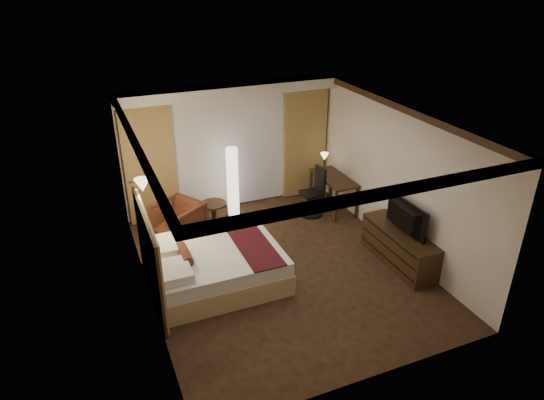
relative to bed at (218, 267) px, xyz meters
name	(u,v)px	position (x,y,z in m)	size (l,w,h in m)	color
floor	(281,268)	(1.14, -0.01, -0.31)	(4.50, 5.50, 0.01)	black
ceiling	(282,119)	(1.14, -0.01, 2.39)	(4.50, 5.50, 0.01)	white
back_wall	(229,146)	(1.14, 2.74, 1.04)	(4.50, 0.02, 2.70)	beige
left_wall	(142,225)	(-1.11, -0.01, 1.04)	(0.02, 5.50, 2.70)	beige
right_wall	(396,178)	(3.39, -0.01, 1.04)	(0.02, 5.50, 2.70)	beige
crown_molding	(282,123)	(1.14, -0.01, 2.33)	(4.50, 5.50, 0.12)	black
soffit	(231,90)	(1.14, 2.49, 2.29)	(4.50, 0.50, 0.20)	white
curtain_sheer	(231,152)	(1.14, 2.66, 0.94)	(2.48, 0.04, 2.45)	silver
curtain_left_drape	(150,165)	(-0.56, 2.60, 0.94)	(1.00, 0.14, 2.45)	tan
curtain_right_drape	(304,142)	(2.84, 2.60, 0.94)	(1.00, 0.14, 2.45)	tan
wall_sconce	(142,185)	(-0.95, 0.82, 1.31)	(0.24, 0.24, 0.24)	white
bed	(218,267)	(0.00, 0.00, 0.00)	(2.10, 1.64, 0.61)	white
headboard	(150,258)	(-1.06, 0.00, 0.44)	(0.12, 1.94, 1.50)	tan
armchair	(179,219)	(-0.26, 1.71, 0.10)	(0.79, 0.74, 0.81)	#4D2317
side_table	(214,215)	(0.48, 1.83, -0.03)	(0.50, 0.50, 0.55)	black
floor_lamp	(233,183)	(1.01, 2.17, 0.46)	(0.32, 0.32, 1.53)	white
desk	(333,193)	(3.09, 1.65, 0.07)	(0.55, 1.22, 0.75)	black
desk_lamp	(324,162)	(3.09, 2.11, 0.61)	(0.18, 0.18, 0.34)	#FFD899
office_chair	(312,192)	(2.55, 1.60, 0.22)	(0.51, 0.51, 1.05)	black
dresser	(399,247)	(3.14, -0.65, 0.02)	(0.50, 1.66, 0.64)	black
television	(402,216)	(3.11, -0.65, 0.64)	(1.04, 0.60, 0.14)	black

